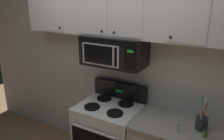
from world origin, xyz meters
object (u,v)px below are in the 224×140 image
at_px(spice_jar, 205,133).
at_px(stove_range, 109,136).
at_px(over_range_microwave, 114,51).
at_px(salt_shaker, 177,128).
at_px(utensil_crock_charcoal, 202,121).

bearing_deg(spice_jar, stove_range, 174.86).
height_order(over_range_microwave, spice_jar, over_range_microwave).
xyz_separation_m(over_range_microwave, salt_shaker, (0.87, -0.26, -0.63)).
relative_size(over_range_microwave, spice_jar, 7.99).
bearing_deg(over_range_microwave, utensil_crock_charcoal, -5.06).
distance_m(stove_range, over_range_microwave, 1.11).
bearing_deg(stove_range, utensil_crock_charcoal, 1.16).
bearing_deg(salt_shaker, utensil_crock_charcoal, 40.13).
bearing_deg(utensil_crock_charcoal, salt_shaker, -139.87).
relative_size(stove_range, utensil_crock_charcoal, 3.01).
xyz_separation_m(utensil_crock_charcoal, salt_shaker, (-0.20, -0.17, -0.05)).
distance_m(stove_range, utensil_crock_charcoal, 1.19).
relative_size(over_range_microwave, utensil_crock_charcoal, 2.04).
distance_m(over_range_microwave, salt_shaker, 1.11).
distance_m(over_range_microwave, utensil_crock_charcoal, 1.22).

